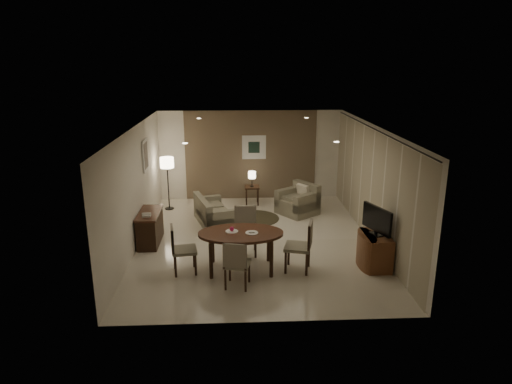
{
  "coord_description": "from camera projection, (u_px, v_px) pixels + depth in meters",
  "views": [
    {
      "loc": [
        -0.51,
        -10.09,
        4.18
      ],
      "look_at": [
        0.0,
        0.2,
        1.15
      ],
      "focal_mm": 32.0,
      "sensor_mm": 36.0,
      "label": 1
    }
  ],
  "objects": [
    {
      "name": "curtain_rod",
      "position": [
        375.0,
        129.0,
        10.26
      ],
      "size": [
        0.03,
        6.8,
        0.03
      ],
      "primitive_type": "cylinder",
      "rotation": [
        1.57,
        0.0,
        0.0
      ],
      "color": "black",
      "rests_on": "wall_right"
    },
    {
      "name": "napkin",
      "position": [
        252.0,
        232.0,
        9.13
      ],
      "size": [
        0.12,
        0.08,
        0.03
      ],
      "primitive_type": "cube",
      "color": "white",
      "rests_on": "plate_b"
    },
    {
      "name": "floor_lamp",
      "position": [
        168.0,
        184.0,
        12.95
      ],
      "size": [
        0.38,
        0.38,
        1.52
      ],
      "primitive_type": null,
      "color": "#FFE5B7",
      "rests_on": "floor"
    },
    {
      "name": "taupe_accent",
      "position": [
        251.0,
        155.0,
        13.83
      ],
      "size": [
        3.96,
        0.03,
        2.7
      ],
      "primitive_type": "cube",
      "color": "brown",
      "rests_on": "wall_back"
    },
    {
      "name": "flat_tv",
      "position": [
        377.0,
        220.0,
        9.26
      ],
      "size": [
        0.36,
        0.85,
        0.6
      ],
      "primitive_type": null,
      "rotation": [
        0.0,
        0.0,
        0.35
      ],
      "color": "black",
      "rests_on": "tv_cabinet"
    },
    {
      "name": "armchair",
      "position": [
        297.0,
        199.0,
        12.65
      ],
      "size": [
        1.28,
        1.29,
        0.84
      ],
      "primitive_type": null,
      "rotation": [
        0.0,
        0.0,
        -0.94
      ],
      "color": "gray",
      "rests_on": "floor"
    },
    {
      "name": "plate_b",
      "position": [
        252.0,
        233.0,
        9.13
      ],
      "size": [
        0.26,
        0.26,
        0.02
      ],
      "primitive_type": "cylinder",
      "color": "white",
      "rests_on": "dining_table"
    },
    {
      "name": "plate_a",
      "position": [
        232.0,
        231.0,
        9.21
      ],
      "size": [
        0.26,
        0.26,
        0.02
      ],
      "primitive_type": "cylinder",
      "color": "white",
      "rests_on": "dining_table"
    },
    {
      "name": "art_left_canvas",
      "position": [
        146.0,
        155.0,
        11.37
      ],
      "size": [
        0.01,
        0.46,
        0.64
      ],
      "primitive_type": "cube",
      "color": "gray",
      "rests_on": "wall_left"
    },
    {
      "name": "art_back_frame",
      "position": [
        254.0,
        147.0,
        13.74
      ],
      "size": [
        0.72,
        0.03,
        0.72
      ],
      "primitive_type": "cube",
      "color": "silver",
      "rests_on": "wall_back"
    },
    {
      "name": "curtain_wall",
      "position": [
        371.0,
        186.0,
        10.63
      ],
      "size": [
        0.08,
        6.7,
        2.58
      ],
      "primitive_type": null,
      "color": "#BDB394",
      "rests_on": "wall_right"
    },
    {
      "name": "downlight_nr",
      "position": [
        337.0,
        142.0,
        8.46
      ],
      "size": [
        0.1,
        0.1,
        0.01
      ],
      "primitive_type": "cylinder",
      "color": "white",
      "rests_on": "ceiling"
    },
    {
      "name": "art_back_canvas",
      "position": [
        254.0,
        147.0,
        13.73
      ],
      "size": [
        0.34,
        0.01,
        0.34
      ],
      "primitive_type": "cube",
      "color": "black",
      "rests_on": "wall_back"
    },
    {
      "name": "round_rug",
      "position": [
        254.0,
        218.0,
        12.37
      ],
      "size": [
        1.36,
        1.36,
        0.01
      ],
      "primitive_type": "cylinder",
      "color": "#453A27",
      "rests_on": "floor"
    },
    {
      "name": "room_shell",
      "position": [
        256.0,
        182.0,
        10.88
      ],
      "size": [
        5.5,
        7.0,
        2.7
      ],
      "color": "beige",
      "rests_on": "ground"
    },
    {
      "name": "chair_near",
      "position": [
        237.0,
        263.0,
        8.57
      ],
      "size": [
        0.55,
        0.55,
        0.95
      ],
      "primitive_type": null,
      "rotation": [
        0.0,
        0.0,
        2.93
      ],
      "color": "gray",
      "rests_on": "floor"
    },
    {
      "name": "telephone",
      "position": [
        147.0,
        215.0,
        10.24
      ],
      "size": [
        0.2,
        0.14,
        0.09
      ],
      "primitive_type": null,
      "color": "white",
      "rests_on": "console_desk"
    },
    {
      "name": "downlight_fl",
      "position": [
        199.0,
        118.0,
        11.78
      ],
      "size": [
        0.1,
        0.1,
        0.01
      ],
      "primitive_type": "cylinder",
      "color": "white",
      "rests_on": "ceiling"
    },
    {
      "name": "chair_far",
      "position": [
        246.0,
        232.0,
        9.99
      ],
      "size": [
        0.51,
        0.51,
        1.05
      ],
      "primitive_type": null,
      "rotation": [
        0.0,
        0.0,
        -0.01
      ],
      "color": "gray",
      "rests_on": "floor"
    },
    {
      "name": "downlight_nl",
      "position": [
        185.0,
        143.0,
        8.33
      ],
      "size": [
        0.1,
        0.1,
        0.01
      ],
      "primitive_type": "cylinder",
      "color": "white",
      "rests_on": "ceiling"
    },
    {
      "name": "chair_left",
      "position": [
        184.0,
        249.0,
        9.14
      ],
      "size": [
        0.55,
        0.55,
        0.99
      ],
      "primitive_type": null,
      "rotation": [
        0.0,
        0.0,
        1.74
      ],
      "color": "gray",
      "rests_on": "floor"
    },
    {
      "name": "console_desk",
      "position": [
        150.0,
        228.0,
        10.65
      ],
      "size": [
        0.48,
        1.2,
        0.75
      ],
      "primitive_type": null,
      "color": "#4E2619",
      "rests_on": "floor"
    },
    {
      "name": "sofa",
      "position": [
        214.0,
        210.0,
        11.92
      ],
      "size": [
        1.65,
        1.15,
        0.71
      ],
      "primitive_type": null,
      "rotation": [
        0.0,
        0.0,
        1.87
      ],
      "color": "gray",
      "rests_on": "floor"
    },
    {
      "name": "table_lamp",
      "position": [
        252.0,
        178.0,
        13.4
      ],
      "size": [
        0.22,
        0.22,
        0.5
      ],
      "primitive_type": null,
      "color": "#FFEAC1",
      "rests_on": "side_table"
    },
    {
      "name": "art_left_frame",
      "position": [
        145.0,
        155.0,
        11.37
      ],
      "size": [
        0.03,
        0.6,
        0.8
      ],
      "primitive_type": "cube",
      "color": "silver",
      "rests_on": "wall_left"
    },
    {
      "name": "chair_right",
      "position": [
        298.0,
        246.0,
        9.22
      ],
      "size": [
        0.62,
        0.62,
        1.05
      ],
      "primitive_type": null,
      "rotation": [
        0.0,
        0.0,
        -1.83
      ],
      "color": "gray",
      "rests_on": "floor"
    },
    {
      "name": "downlight_fr",
      "position": [
        306.0,
        118.0,
        11.91
      ],
      "size": [
        0.1,
        0.1,
        0.01
      ],
      "primitive_type": "cylinder",
      "color": "white",
      "rests_on": "ceiling"
    },
    {
      "name": "side_table",
      "position": [
        252.0,
        195.0,
        13.54
      ],
      "size": [
        0.43,
        0.43,
        0.54
      ],
      "primitive_type": null,
      "color": "#311E10",
      "rests_on": "floor"
    },
    {
      "name": "fruit_apple",
      "position": [
        232.0,
        229.0,
        9.2
      ],
      "size": [
        0.09,
        0.09,
        0.09
      ],
      "primitive_type": "sphere",
      "color": "#C7164A",
      "rests_on": "plate_a"
    },
    {
      "name": "dining_table",
      "position": [
        241.0,
        251.0,
        9.29
      ],
      "size": [
        1.72,
        1.08,
        0.81
      ],
      "primitive_type": null,
      "color": "#4E2619",
      "rests_on": "floor"
    },
    {
      "name": "tv_cabinet",
      "position": [
        375.0,
        250.0,
        9.45
      ],
      "size": [
        0.48,
        0.9,
        0.7
      ],
      "primitive_type": null,
      "color": "brown",
      "rests_on": "floor"
    }
  ]
}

